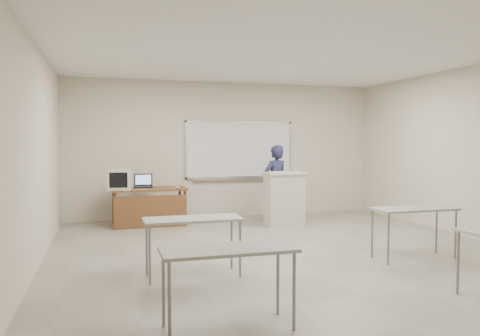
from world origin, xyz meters
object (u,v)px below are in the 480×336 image
object	(u,v)px
presenter	(276,183)
podium	(284,199)
whiteboard	(239,150)
mouse	(178,187)
instructor_desk	(149,199)
crt_monitor	(121,179)
keyboard	(278,172)
laptop	(143,184)

from	to	relation	value
presenter	podium	bearing A→B (deg)	70.41
whiteboard	mouse	xyz separation A→B (m)	(-1.54, -0.87, -0.71)
presenter	mouse	bearing A→B (deg)	-21.93
instructor_desk	presenter	xyz separation A→B (m)	(2.59, -0.19, 0.25)
instructor_desk	crt_monitor	size ratio (longest dim) A/B	3.00
whiteboard	keyboard	world-z (taller)	whiteboard
whiteboard	crt_monitor	size ratio (longest dim) A/B	5.05
instructor_desk	podium	world-z (taller)	podium
podium	mouse	world-z (taller)	podium
laptop	mouse	xyz separation A→B (m)	(0.65, -0.36, -0.04)
laptop	keyboard	world-z (taller)	keyboard
mouse	keyboard	bearing A→B (deg)	-25.17
podium	laptop	size ratio (longest dim) A/B	2.89
laptop	crt_monitor	bearing A→B (deg)	-142.82
laptop	mouse	world-z (taller)	laptop
crt_monitor	presenter	size ratio (longest dim) A/B	0.31
instructor_desk	mouse	size ratio (longest dim) A/B	15.08
mouse	crt_monitor	bearing A→B (deg)	170.26
mouse	keyboard	world-z (taller)	keyboard
podium	mouse	size ratio (longest dim) A/B	10.93
whiteboard	crt_monitor	world-z (taller)	whiteboard
laptop	mouse	size ratio (longest dim) A/B	3.78
podium	crt_monitor	bearing A→B (deg)	170.55
whiteboard	laptop	distance (m)	2.35
whiteboard	podium	bearing A→B (deg)	-71.19
mouse	keyboard	xyz separation A→B (m)	(1.89, -0.66, 0.31)
instructor_desk	mouse	bearing A→B (deg)	-9.69
podium	laptop	world-z (taller)	podium
whiteboard	presenter	bearing A→B (deg)	-62.56
laptop	presenter	world-z (taller)	presenter
whiteboard	presenter	world-z (taller)	whiteboard
instructor_desk	keyboard	distance (m)	2.61
whiteboard	instructor_desk	xyz separation A→B (m)	(-2.09, -0.78, -0.93)
crt_monitor	laptop	bearing A→B (deg)	42.55
crt_monitor	whiteboard	bearing A→B (deg)	27.07
podium	mouse	xyz separation A→B (m)	(-2.04, 0.60, 0.23)
mouse	instructor_desk	bearing A→B (deg)	165.08
crt_monitor	keyboard	distance (m)	3.08
mouse	laptop	bearing A→B (deg)	145.29
instructor_desk	keyboard	bearing A→B (deg)	-17.71
whiteboard	presenter	size ratio (longest dim) A/B	1.54
instructor_desk	mouse	xyz separation A→B (m)	(0.55, -0.09, 0.22)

